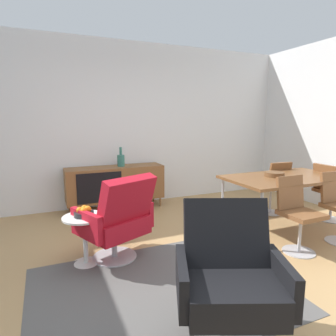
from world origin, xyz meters
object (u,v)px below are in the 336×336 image
object	(u,v)px
dining_chair_front_left	(297,211)
lounge_chair_red	(117,218)
vase_cobalt	(121,160)
side_table_round	(85,235)
fruit_bowl	(84,212)
sideboard	(115,183)
wooden_bowl_on_table	(274,174)
dining_chair_far_end	(330,190)
dining_chair_back_right	(274,185)
dining_table	(285,180)
armchair_black_shell	(229,274)

from	to	relation	value
dining_chair_front_left	lounge_chair_red	size ratio (longest dim) A/B	0.90
vase_cobalt	side_table_round	bearing A→B (deg)	-115.47
dining_chair_front_left	fruit_bowl	distance (m)	2.36
sideboard	wooden_bowl_on_table	xyz separation A→B (m)	(1.76, -1.76, 0.33)
vase_cobalt	dining_chair_far_end	bearing A→B (deg)	-34.48
dining_chair_back_right	fruit_bowl	xyz separation A→B (m)	(-2.97, -0.49, 0.09)
dining_chair_far_end	fruit_bowl	size ratio (longest dim) A/B	4.28
dining_chair_far_end	fruit_bowl	distance (m)	3.51
wooden_bowl_on_table	dining_table	bearing A→B (deg)	-28.80
lounge_chair_red	dining_chair_far_end	bearing A→B (deg)	-0.40
sideboard	dining_chair_far_end	world-z (taller)	dining_chair_far_end
sideboard	dining_chair_front_left	xyz separation A→B (m)	(1.54, -2.39, 0.03)
dining_chair_far_end	dining_chair_back_right	bearing A→B (deg)	134.26
sideboard	lounge_chair_red	xyz separation A→B (m)	(-0.40, -1.81, 0.03)
dining_table	fruit_bowl	world-z (taller)	dining_table
dining_table	vase_cobalt	bearing A→B (deg)	134.14
dining_table	dining_chair_back_right	bearing A→B (deg)	58.28
dining_table	dining_chair_far_end	size ratio (longest dim) A/B	1.87
fruit_bowl	lounge_chair_red	bearing A→B (deg)	-7.14
dining_chair_far_end	dining_chair_front_left	distance (m)	1.36
vase_cobalt	dining_chair_back_right	size ratio (longest dim) A/B	0.37
dining_chair_far_end	armchair_black_shell	size ratio (longest dim) A/B	0.90
dining_chair_far_end	armchair_black_shell	xyz separation A→B (m)	(-2.74, -1.39, -0.00)
dining_chair_back_right	side_table_round	world-z (taller)	dining_chair_back_right
wooden_bowl_on_table	side_table_round	world-z (taller)	wooden_bowl_on_table
sideboard	armchair_black_shell	xyz separation A→B (m)	(0.04, -3.22, 0.03)
wooden_bowl_on_table	dining_chair_back_right	size ratio (longest dim) A/B	0.30
wooden_bowl_on_table	dining_chair_back_right	world-z (taller)	dining_chair_back_right
vase_cobalt	sideboard	bearing A→B (deg)	-179.00
sideboard	dining_chair_front_left	world-z (taller)	dining_chair_front_left
armchair_black_shell	fruit_bowl	bearing A→B (deg)	117.93
vase_cobalt	fruit_bowl	size ratio (longest dim) A/B	1.60
vase_cobalt	side_table_round	xyz separation A→B (m)	(-0.84, -1.77, -0.51)
dining_table	dining_chair_front_left	size ratio (longest dim) A/B	1.87
dining_table	wooden_bowl_on_table	size ratio (longest dim) A/B	6.15
dining_chair_back_right	side_table_round	bearing A→B (deg)	-170.57
fruit_bowl	wooden_bowl_on_table	bearing A→B (deg)	0.08
dining_chair_far_end	armchair_black_shell	distance (m)	3.07
lounge_chair_red	wooden_bowl_on_table	bearing A→B (deg)	1.21
sideboard	vase_cobalt	world-z (taller)	vase_cobalt
vase_cobalt	dining_chair_far_end	world-z (taller)	vase_cobalt
vase_cobalt	fruit_bowl	bearing A→B (deg)	-115.44
wooden_bowl_on_table	armchair_black_shell	bearing A→B (deg)	-139.86
dining_chair_far_end	side_table_round	distance (m)	3.51
side_table_round	fruit_bowl	distance (m)	0.24
sideboard	armchair_black_shell	world-z (taller)	armchair_black_shell
dining_chair_back_right	dining_chair_far_end	world-z (taller)	same
dining_table	dining_chair_back_right	world-z (taller)	dining_chair_back_right
sideboard	armchair_black_shell	distance (m)	3.22
vase_cobalt	dining_table	bearing A→B (deg)	-45.86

